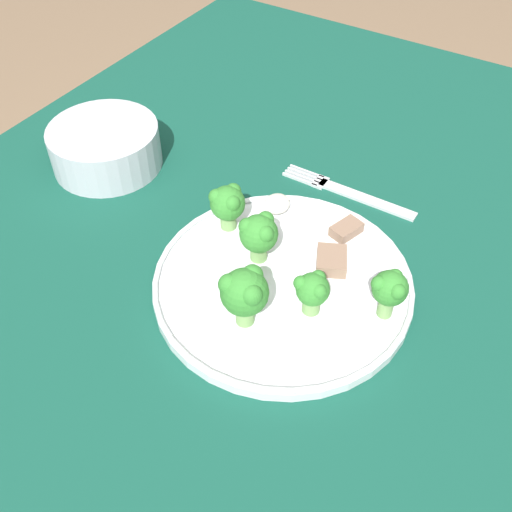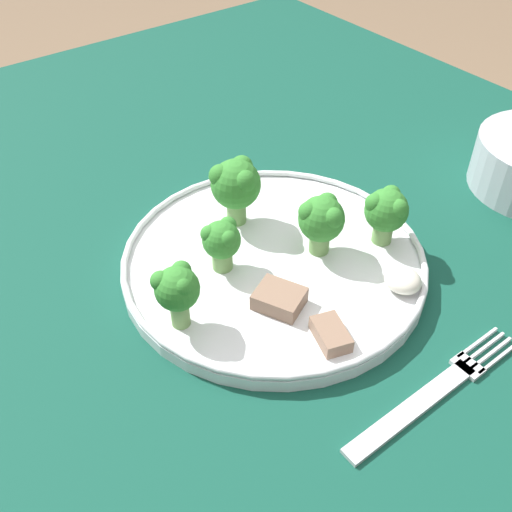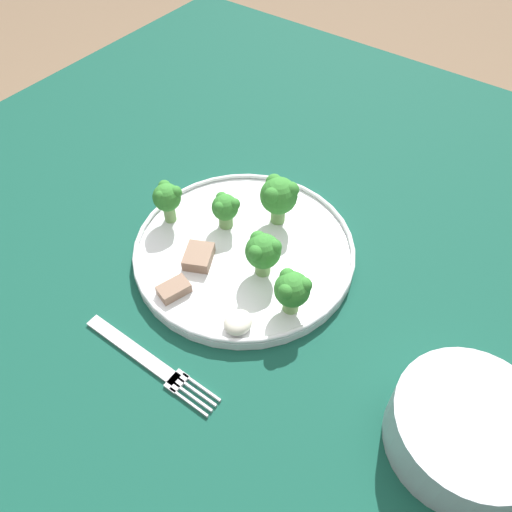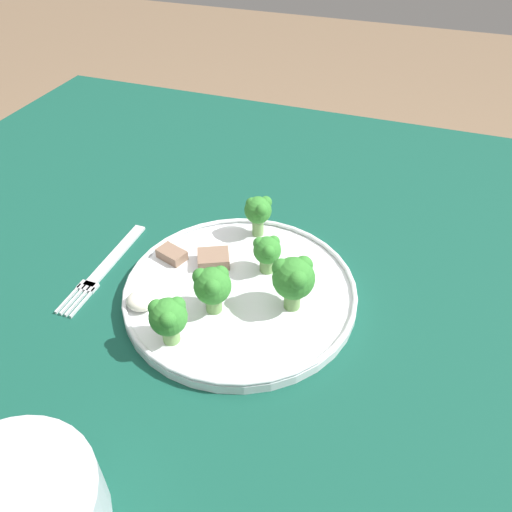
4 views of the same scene
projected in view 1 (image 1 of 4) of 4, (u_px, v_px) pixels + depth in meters
table at (311, 343)px, 0.72m from camera, size 1.21×1.05×0.74m
dinner_plate at (283, 283)px, 0.65m from camera, size 0.28×0.28×0.02m
fork at (349, 193)px, 0.76m from camera, size 0.02×0.18×0.00m
cream_bowl at (106, 148)px, 0.79m from camera, size 0.14×0.14×0.06m
broccoli_floret_near_rim_left at (313, 290)px, 0.59m from camera, size 0.04×0.03×0.05m
broccoli_floret_center_left at (244, 292)px, 0.57m from camera, size 0.05×0.05×0.07m
broccoli_floret_back_left at (228, 203)px, 0.68m from camera, size 0.04×0.04×0.06m
broccoli_floret_front_left at (389, 290)px, 0.58m from camera, size 0.04×0.04×0.06m
broccoli_floret_center_back at (259, 233)px, 0.64m from camera, size 0.04×0.04×0.06m
meat_slice_front_slice at (346, 229)px, 0.69m from camera, size 0.04×0.03×0.01m
meat_slice_middle_slice at (332, 261)px, 0.65m from camera, size 0.05×0.05×0.02m
sauce_dollop at (277, 204)px, 0.72m from camera, size 0.03×0.03×0.02m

